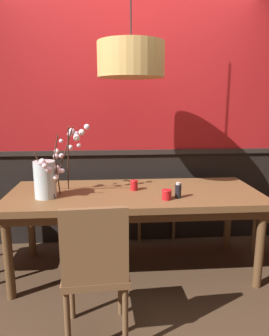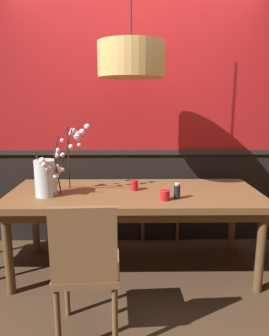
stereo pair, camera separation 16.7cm
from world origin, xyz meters
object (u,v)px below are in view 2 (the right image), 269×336
at_px(vase_with_blossoms, 49,175).
at_px(pendant_lamp, 131,60).
at_px(condiment_bottle, 177,191).
at_px(chair_near_side_left, 86,265).
at_px(candle_holder_nearer_edge, 135,185).
at_px(chair_far_side_right, 158,189).
at_px(candle_holder_nearer_center, 165,195).
at_px(dining_table, 134,201).

xyz_separation_m(vase_with_blossoms, pendant_lamp, (0.68, 0.13, 0.92)).
bearing_deg(vase_with_blossoms, condiment_bottle, -5.67).
xyz_separation_m(chair_near_side_left, candle_holder_nearer_edge, (0.31, 0.91, 0.26)).
relative_size(chair_far_side_right, pendant_lamp, 0.76).
height_order(chair_near_side_left, chair_far_side_right, chair_near_side_left).
bearing_deg(vase_with_blossoms, chair_near_side_left, -62.13).
xyz_separation_m(condiment_bottle, pendant_lamp, (-0.37, 0.23, 1.03)).
bearing_deg(candle_holder_nearer_edge, candle_holder_nearer_center, -50.23).
relative_size(vase_with_blossoms, candle_holder_nearer_edge, 6.51).
bearing_deg(chair_near_side_left, dining_table, 70.54).
bearing_deg(candle_holder_nearer_center, chair_near_side_left, -131.08).
distance_m(vase_with_blossoms, pendant_lamp, 1.15).
xyz_separation_m(vase_with_blossoms, candle_holder_nearer_edge, (0.71, 0.14, -0.13)).
xyz_separation_m(dining_table, chair_far_side_right, (0.28, 0.82, -0.13)).
bearing_deg(pendant_lamp, dining_table, -49.35).
height_order(candle_holder_nearer_edge, pendant_lamp, pendant_lamp).
distance_m(dining_table, candle_holder_nearer_edge, 0.14).
relative_size(dining_table, condiment_bottle, 16.83).
distance_m(dining_table, chair_far_side_right, 0.88).
height_order(condiment_bottle, pendant_lamp, pendant_lamp).
height_order(dining_table, vase_with_blossoms, vase_with_blossoms).
bearing_deg(chair_near_side_left, chair_far_side_right, 70.94).
bearing_deg(chair_near_side_left, pendant_lamp, 72.68).
height_order(dining_table, candle_holder_nearer_center, candle_holder_nearer_center).
relative_size(candle_holder_nearer_center, condiment_bottle, 0.63).
xyz_separation_m(chair_far_side_right, candle_holder_nearer_center, (-0.04, -1.06, 0.25)).
bearing_deg(dining_table, pendant_lamp, 130.65).
xyz_separation_m(candle_holder_nearer_edge, pendant_lamp, (-0.03, -0.02, 1.05)).
height_order(vase_with_blossoms, candle_holder_nearer_center, vase_with_blossoms).
height_order(chair_near_side_left, candle_holder_nearer_edge, chair_near_side_left).
bearing_deg(dining_table, candle_holder_nearer_center, -44.82).
xyz_separation_m(dining_table, chair_near_side_left, (-0.30, -0.86, -0.13)).
distance_m(candle_holder_nearer_edge, condiment_bottle, 0.42).
xyz_separation_m(dining_table, vase_with_blossoms, (-0.71, -0.10, 0.26)).
distance_m(dining_table, pendant_lamp, 1.18).
bearing_deg(candle_holder_nearer_center, dining_table, 135.18).
xyz_separation_m(vase_with_blossoms, candle_holder_nearer_center, (0.95, -0.14, -0.13)).
bearing_deg(pendant_lamp, condiment_bottle, -32.26).
bearing_deg(candle_holder_nearer_edge, chair_near_side_left, -108.67).
bearing_deg(dining_table, chair_near_side_left, -109.46).
height_order(chair_far_side_right, condiment_bottle, chair_far_side_right).
distance_m(chair_near_side_left, candle_holder_nearer_edge, 0.99).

